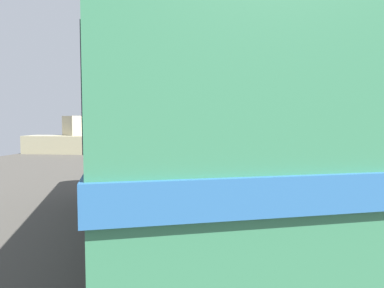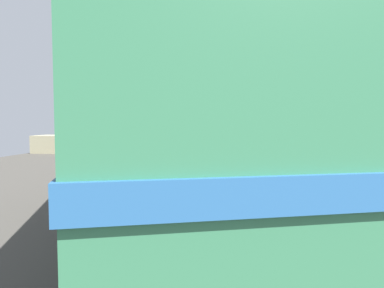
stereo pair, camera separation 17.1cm
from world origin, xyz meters
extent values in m
cube|color=#43403A|center=(0.00, 0.00, 0.01)|extent=(32.00, 26.00, 0.02)
cube|color=tan|center=(0.00, 11.80, 0.55)|extent=(31.36, 1.80, 1.10)
cube|color=#B4A989|center=(-12.84, 12.22, 1.70)|extent=(1.61, 1.59, 1.20)
sphere|color=tan|center=(-10.57, 12.06, 1.62)|extent=(1.03, 1.03, 1.03)
cube|color=#9A9A81|center=(-6.94, 11.38, 1.68)|extent=(1.56, 1.53, 1.17)
cube|color=tan|center=(-4.85, 11.57, 1.60)|extent=(1.39, 1.41, 0.99)
sphere|color=tan|center=(-0.94, 12.17, 1.51)|extent=(0.82, 0.82, 0.82)
cube|color=tan|center=(1.12, 12.09, 1.48)|extent=(0.86, 0.73, 0.76)
sphere|color=tan|center=(4.09, 12.08, 1.73)|extent=(1.26, 1.26, 1.26)
cylinder|color=black|center=(-5.61, -0.74, 0.50)|extent=(0.60, 1.00, 0.96)
cylinder|color=black|center=(-3.54, 0.03, 0.50)|extent=(0.60, 1.00, 0.96)
cylinder|color=black|center=(-3.80, -5.62, 0.50)|extent=(0.60, 1.00, 0.96)
cylinder|color=black|center=(-1.73, -4.86, 0.50)|extent=(0.60, 1.00, 0.96)
cube|color=#33734E|center=(-3.67, -2.80, 1.57)|extent=(5.17, 8.71, 2.10)
cylinder|color=#33734E|center=(-3.67, -2.80, 2.62)|extent=(4.86, 8.33, 2.20)
cube|color=#275B92|center=(-3.67, -2.80, 1.63)|extent=(5.24, 8.81, 0.20)
cube|color=black|center=(-3.67, -2.80, 2.15)|extent=(5.09, 8.41, 0.64)
cube|color=silver|center=(-5.15, 1.21, 0.70)|extent=(2.19, 0.94, 0.28)
cylinder|color=#5B5B60|center=(1.91, 6.54, 3.19)|extent=(0.14, 0.14, 6.38)
cube|color=beige|center=(2.08, 5.69, 6.28)|extent=(0.44, 0.24, 0.18)
camera|label=1|loc=(-2.66, -8.61, 2.00)|focal=33.30mm
camera|label=2|loc=(-2.49, -8.59, 2.00)|focal=33.30mm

